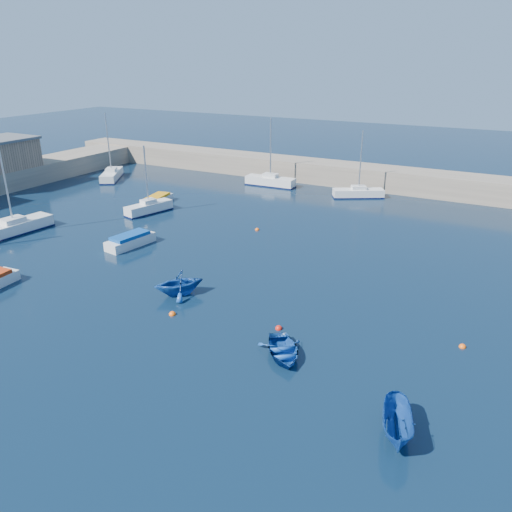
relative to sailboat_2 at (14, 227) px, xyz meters
The scene contains 16 objects.
ground 28.89m from the sailboat_2, 26.82° to the right, with size 220.00×220.00×0.00m, color #0B1D30.
back_wall 41.85m from the sailboat_2, 51.98° to the left, with size 96.00×4.50×2.60m, color gray.
sailboat_2 is the anchor object (origin of this frame).
sailboat_3 13.01m from the sailboat_2, 58.46° to the left, with size 2.77×5.42×7.04m.
sailboat_4 22.34m from the sailboat_2, 110.00° to the left, with size 4.97×6.53×8.58m.
sailboat_5 30.50m from the sailboat_2, 65.20° to the left, with size 6.43×2.01×8.45m.
sailboat_6 36.76m from the sailboat_2, 48.48° to the left, with size 5.85×4.32×7.67m.
motorboat_1 12.05m from the sailboat_2, 12.25° to the left, with size 2.22×4.67×1.10m.
motorboat_2 15.32m from the sailboat_2, 69.72° to the left, with size 2.35×4.75×0.94m.
dinghy_center 31.54m from the sailboat_2, 12.39° to the right, with size 2.48×3.47×0.72m, color #164698.
dinghy_left 21.44m from the sailboat_2, ahead, with size 2.91×3.38×1.78m, color #164698.
dinghy_right 39.18m from the sailboat_2, 14.98° to the right, with size 1.31×3.48×1.34m, color #164698.
buoy_0 23.27m from the sailboat_2, 14.40° to the right, with size 0.46×0.46×0.46m, color #FF590D.
buoy_1 29.63m from the sailboat_2, ahead, with size 0.45×0.45×0.45m, color red.
buoy_2 39.47m from the sailboat_2, ahead, with size 0.40×0.40×0.40m, color #FF590D.
buoy_3 22.65m from the sailboat_2, 30.64° to the left, with size 0.41×0.41×0.41m, color #FF590D.
Camera 1 is at (14.78, -15.12, 15.41)m, focal length 35.00 mm.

